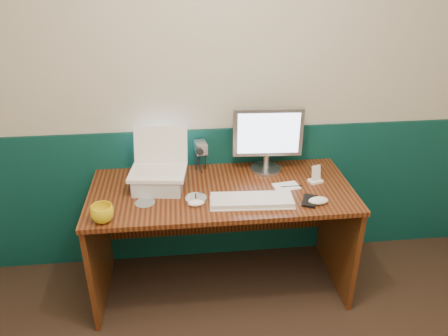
{
  "coord_description": "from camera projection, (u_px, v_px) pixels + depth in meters",
  "views": [
    {
      "loc": [
        -0.39,
        -0.92,
        2.07
      ],
      "look_at": [
        -0.16,
        1.23,
        0.97
      ],
      "focal_mm": 35.0,
      "sensor_mm": 36.0,
      "label": 1
    }
  ],
  "objects": [
    {
      "name": "wainscot",
      "position": [
        239.0,
        194.0,
        3.1
      ],
      "size": [
        3.48,
        0.02,
        1.0
      ],
      "primitive_type": "cube",
      "color": "#073128",
      "rests_on": "ground"
    },
    {
      "name": "monitor",
      "position": [
        267.0,
        139.0,
        2.78
      ],
      "size": [
        0.45,
        0.15,
        0.44
      ],
      "primitive_type": null,
      "rotation": [
        0.0,
        0.0,
        -0.06
      ],
      "color": "#ABAAAF",
      "rests_on": "desk"
    },
    {
      "name": "papers",
      "position": [
        286.0,
        186.0,
        2.68
      ],
      "size": [
        0.17,
        0.13,
        0.0
      ],
      "primitive_type": "cube",
      "rotation": [
        0.0,
        0.0,
        0.14
      ],
      "color": "silver",
      "rests_on": "desk"
    },
    {
      "name": "back_wall",
      "position": [
        240.0,
        91.0,
        2.77
      ],
      "size": [
        3.5,
        0.04,
        2.5
      ],
      "primitive_type": "cube",
      "color": "#BBB59F",
      "rests_on": "ground"
    },
    {
      "name": "cd_loose_a",
      "position": [
        145.0,
        203.0,
        2.51
      ],
      "size": [
        0.12,
        0.12,
        0.0
      ],
      "primitive_type": "cylinder",
      "color": "#B2BAC2",
      "rests_on": "desk"
    },
    {
      "name": "music_player",
      "position": [
        316.0,
        173.0,
        2.71
      ],
      "size": [
        0.06,
        0.04,
        0.1
      ],
      "primitive_type": "cube",
      "rotation": [
        -0.17,
        0.0,
        0.3
      ],
      "color": "white",
      "rests_on": "dock"
    },
    {
      "name": "mug",
      "position": [
        102.0,
        213.0,
        2.32
      ],
      "size": [
        0.14,
        0.14,
        0.1
      ],
      "primitive_type": "imported",
      "rotation": [
        0.0,
        0.0,
        0.12
      ],
      "color": "gold",
      "rests_on": "desk"
    },
    {
      "name": "pen",
      "position": [
        291.0,
        186.0,
        2.68
      ],
      "size": [
        0.13,
        0.01,
        0.01
      ],
      "primitive_type": "cylinder",
      "rotation": [
        0.0,
        1.57,
        0.01
      ],
      "color": "black",
      "rests_on": "desk"
    },
    {
      "name": "pda",
      "position": [
        310.0,
        201.0,
        2.52
      ],
      "size": [
        0.13,
        0.15,
        0.02
      ],
      "primitive_type": "cube",
      "rotation": [
        0.0,
        0.0,
        -0.41
      ],
      "color": "black",
      "rests_on": "desk"
    },
    {
      "name": "mouse_right",
      "position": [
        318.0,
        201.0,
        2.5
      ],
      "size": [
        0.12,
        0.08,
        0.04
      ],
      "primitive_type": "ellipsoid",
      "rotation": [
        0.0,
        0.0,
        0.07
      ],
      "color": "white",
      "rests_on": "desk"
    },
    {
      "name": "mouse_left",
      "position": [
        196.0,
        203.0,
        2.48
      ],
      "size": [
        0.1,
        0.06,
        0.03
      ],
      "primitive_type": "ellipsoid",
      "rotation": [
        0.0,
        0.0,
        0.07
      ],
      "color": "white",
      "rests_on": "desk"
    },
    {
      "name": "cd_spindle",
      "position": [
        196.0,
        199.0,
        2.52
      ],
      "size": [
        0.13,
        0.13,
        0.03
      ],
      "primitive_type": "cylinder",
      "color": "silver",
      "rests_on": "desk"
    },
    {
      "name": "dock",
      "position": [
        315.0,
        181.0,
        2.73
      ],
      "size": [
        0.1,
        0.08,
        0.02
      ],
      "primitive_type": "cube",
      "rotation": [
        0.0,
        0.0,
        0.3
      ],
      "color": "white",
      "rests_on": "desk"
    },
    {
      "name": "laptop",
      "position": [
        156.0,
        153.0,
        2.56
      ],
      "size": [
        0.36,
        0.29,
        0.28
      ],
      "primitive_type": null,
      "rotation": [
        0.0,
        0.0,
        -0.13
      ],
      "color": "white",
      "rests_on": "laptop_riser"
    },
    {
      "name": "camcorder",
      "position": [
        201.0,
        156.0,
        2.83
      ],
      "size": [
        0.12,
        0.15,
        0.21
      ],
      "primitive_type": null,
      "rotation": [
        0.0,
        0.0,
        0.14
      ],
      "color": "#BAB9BF",
      "rests_on": "desk"
    },
    {
      "name": "keyboard",
      "position": [
        252.0,
        201.0,
        2.51
      ],
      "size": [
        0.48,
        0.19,
        0.03
      ],
      "primitive_type": "cube",
      "rotation": [
        0.0,
        0.0,
        -0.06
      ],
      "color": "white",
      "rests_on": "desk"
    },
    {
      "name": "laptop_riser",
      "position": [
        159.0,
        181.0,
        2.64
      ],
      "size": [
        0.32,
        0.28,
        0.1
      ],
      "primitive_type": "cube",
      "rotation": [
        0.0,
        0.0,
        -0.13
      ],
      "color": "silver",
      "rests_on": "desk"
    },
    {
      "name": "desk",
      "position": [
        222.0,
        239.0,
        2.83
      ],
      "size": [
        1.6,
        0.7,
        0.75
      ],
      "primitive_type": "cube",
      "color": "#3A120A",
      "rests_on": "ground"
    }
  ]
}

